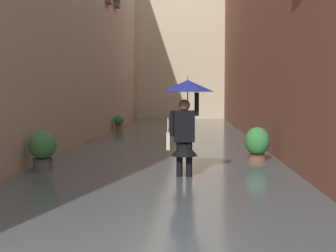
{
  "coord_description": "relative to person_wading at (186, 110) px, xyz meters",
  "views": [
    {
      "loc": [
        -0.64,
        2.31,
        1.69
      ],
      "look_at": [
        -0.21,
        -6.55,
        1.07
      ],
      "focal_mm": 49.67,
      "sensor_mm": 36.0,
      "label": 1
    }
  ],
  "objects": [
    {
      "name": "potted_plant_mid_right",
      "position": [
        3.01,
        -11.24,
        -0.95
      ],
      "size": [
        0.47,
        0.47,
        0.74
      ],
      "color": "#9E563D",
      "rests_on": "ground_plane"
    },
    {
      "name": "flood_water",
      "position": [
        0.55,
        -6.83,
        -1.33
      ],
      "size": [
        6.25,
        32.4,
        0.13
      ],
      "primitive_type": "cube",
      "color": "#515B60",
      "rests_on": "ground_plane"
    },
    {
      "name": "potted_plant_far_right",
      "position": [
        2.92,
        -0.59,
        -0.85
      ],
      "size": [
        0.56,
        0.56,
        0.95
      ],
      "color": "#66605B",
      "rests_on": "ground_plane"
    },
    {
      "name": "building_facade_far",
      "position": [
        0.55,
        -20.93,
        4.73
      ],
      "size": [
        9.05,
        1.8,
        12.24
      ],
      "primitive_type": "cube",
      "color": "beige",
      "rests_on": "ground_plane"
    },
    {
      "name": "person_wading",
      "position": [
        0.0,
        0.0,
        0.0
      ],
      "size": [
        0.99,
        0.99,
        2.01
      ],
      "color": "#4C4233",
      "rests_on": "ground_plane"
    },
    {
      "name": "potted_plant_mid_left",
      "position": [
        -1.65,
        -2.19,
        -0.89
      ],
      "size": [
        0.57,
        0.57,
        0.91
      ],
      "color": "brown",
      "rests_on": "ground_plane"
    },
    {
      "name": "ground_plane",
      "position": [
        0.55,
        -6.83,
        -1.39
      ],
      "size": [
        66.01,
        66.01,
        0.0
      ],
      "primitive_type": "plane",
      "color": "slate"
    },
    {
      "name": "building_facade_left",
      "position": [
        -3.07,
        -6.82,
        2.69
      ],
      "size": [
        2.04,
        30.4,
        8.17
      ],
      "color": "brown",
      "rests_on": "ground_plane"
    }
  ]
}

